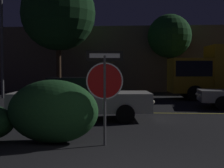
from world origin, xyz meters
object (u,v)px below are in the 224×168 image
at_px(street_lamp, 1,15).
at_px(tree_2, 170,37).
at_px(stop_sign, 105,80).
at_px(tree_0, 58,13).
at_px(delivery_truck, 221,71).
at_px(passing_car_2, 80,99).
at_px(hedge_bush_2, 53,111).

bearing_deg(street_lamp, tree_2, 24.86).
relative_size(stop_sign, tree_0, 0.26).
xyz_separation_m(delivery_truck, tree_0, (-10.14, 2.64, 3.89)).
relative_size(passing_car_2, tree_2, 0.86).
xyz_separation_m(stop_sign, tree_0, (-4.47, 14.03, 4.04)).
bearing_deg(stop_sign, tree_0, 99.74).
bearing_deg(hedge_bush_2, passing_car_2, 89.19).
bearing_deg(stop_sign, street_lamp, 114.87).
relative_size(stop_sign, tree_2, 0.37).
bearing_deg(tree_0, street_lamp, -132.55).
distance_m(passing_car_2, tree_0, 11.98).
distance_m(hedge_bush_2, street_lamp, 13.15).
xyz_separation_m(stop_sign, hedge_bush_2, (-1.22, 0.14, -0.73)).
bearing_deg(tree_0, tree_2, 13.72).
relative_size(passing_car_2, street_lamp, 0.68).
height_order(stop_sign, street_lamp, street_lamp).
xyz_separation_m(street_lamp, tree_0, (2.69, 2.93, 0.58)).
bearing_deg(tree_2, passing_car_2, -109.50).
distance_m(delivery_truck, tree_2, 5.70).
bearing_deg(passing_car_2, street_lamp, -147.20).
xyz_separation_m(stop_sign, delivery_truck, (5.67, 11.40, 0.15)).
xyz_separation_m(delivery_truck, street_lamp, (-12.83, -0.29, 3.30)).
distance_m(stop_sign, delivery_truck, 12.73).
relative_size(hedge_bush_2, passing_car_2, 0.43).
bearing_deg(tree_0, hedge_bush_2, -76.82).
bearing_deg(street_lamp, tree_0, 47.45).
relative_size(hedge_bush_2, tree_0, 0.26).
bearing_deg(street_lamp, passing_car_2, -51.56).
xyz_separation_m(stop_sign, tree_2, (3.20, 15.90, 2.62)).
height_order(hedge_bush_2, street_lamp, street_lamp).
distance_m(passing_car_2, tree_2, 13.52).
distance_m(stop_sign, street_lamp, 13.66).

